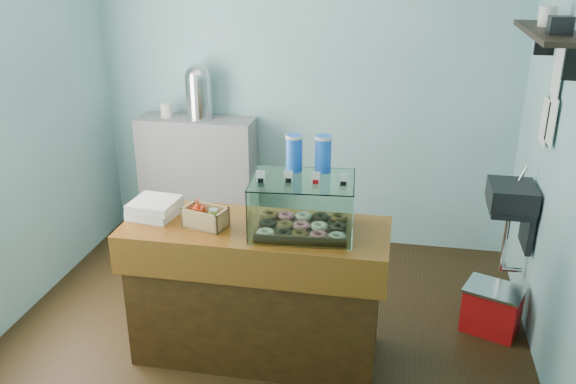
% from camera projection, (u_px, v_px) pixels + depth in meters
% --- Properties ---
extents(ground, '(3.50, 3.50, 0.00)m').
position_uv_depth(ground, '(266.00, 329.00, 4.20)').
color(ground, black).
rests_on(ground, ground).
extents(room_shell, '(3.54, 3.04, 2.82)m').
position_uv_depth(room_shell, '(267.00, 84.00, 3.56)').
color(room_shell, '#77A9AD').
rests_on(room_shell, ground).
extents(counter, '(1.60, 0.60, 0.90)m').
position_uv_depth(counter, '(256.00, 291.00, 3.80)').
color(counter, '#44260D').
rests_on(counter, ground).
extents(back_shelf, '(1.00, 0.32, 1.10)m').
position_uv_depth(back_shelf, '(199.00, 179.00, 5.35)').
color(back_shelf, gray).
rests_on(back_shelf, ground).
extents(display_case, '(0.63, 0.48, 0.54)m').
position_uv_depth(display_case, '(304.00, 202.00, 3.54)').
color(display_case, '#341C0F').
rests_on(display_case, counter).
extents(condiment_crate, '(0.28, 0.21, 0.17)m').
position_uv_depth(condiment_crate, '(205.00, 217.00, 3.61)').
color(condiment_crate, tan).
rests_on(condiment_crate, counter).
extents(pastry_boxes, '(0.30, 0.31, 0.11)m').
position_uv_depth(pastry_boxes, '(155.00, 208.00, 3.76)').
color(pastry_boxes, silver).
rests_on(pastry_boxes, counter).
extents(coffee_urn, '(0.25, 0.25, 0.46)m').
position_uv_depth(coffee_urn, '(198.00, 90.00, 5.06)').
color(coffee_urn, silver).
rests_on(coffee_urn, back_shelf).
extents(red_cooler, '(0.45, 0.40, 0.33)m').
position_uv_depth(red_cooler, '(492.00, 309.00, 4.14)').
color(red_cooler, red).
rests_on(red_cooler, ground).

